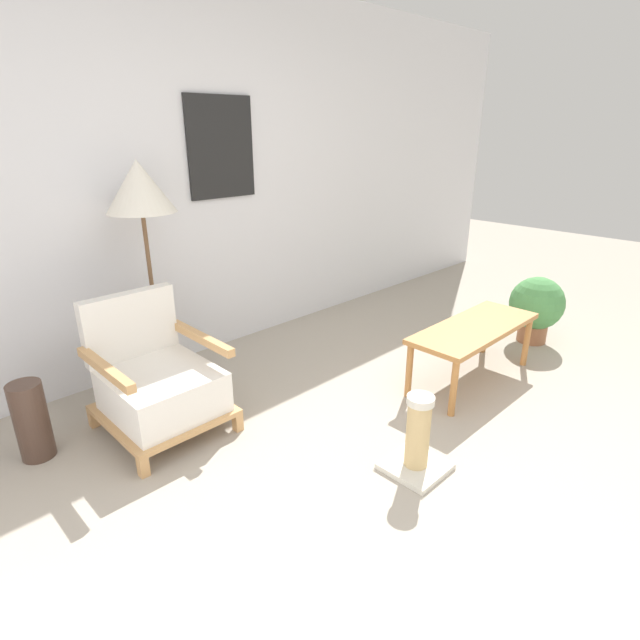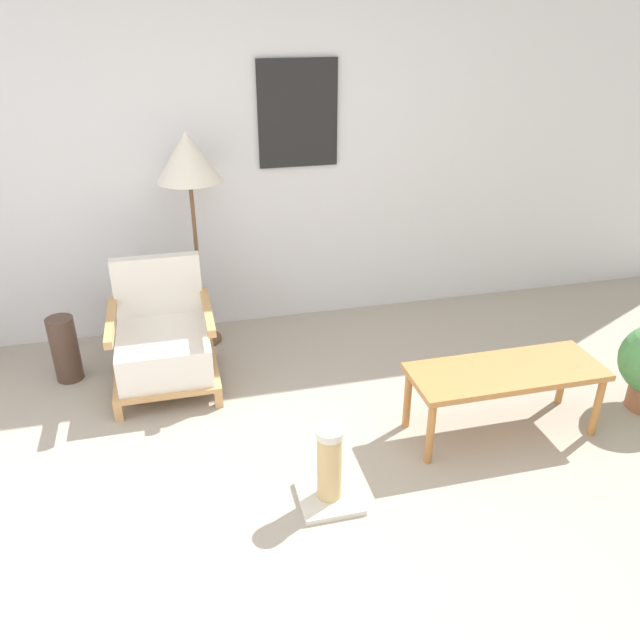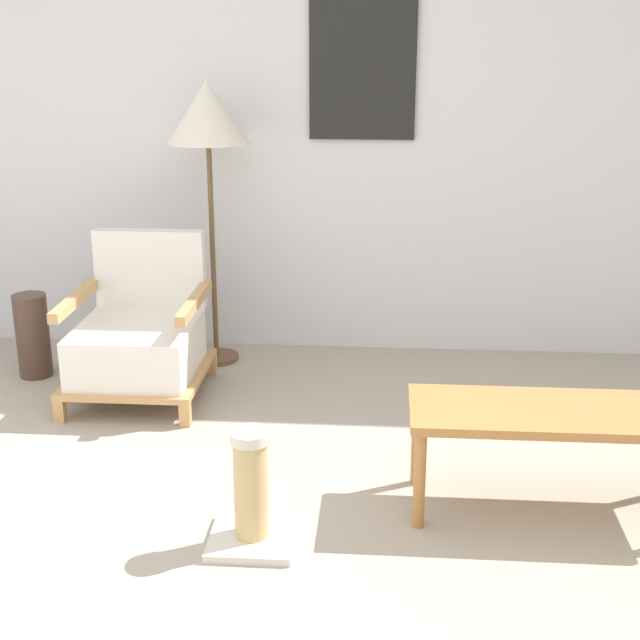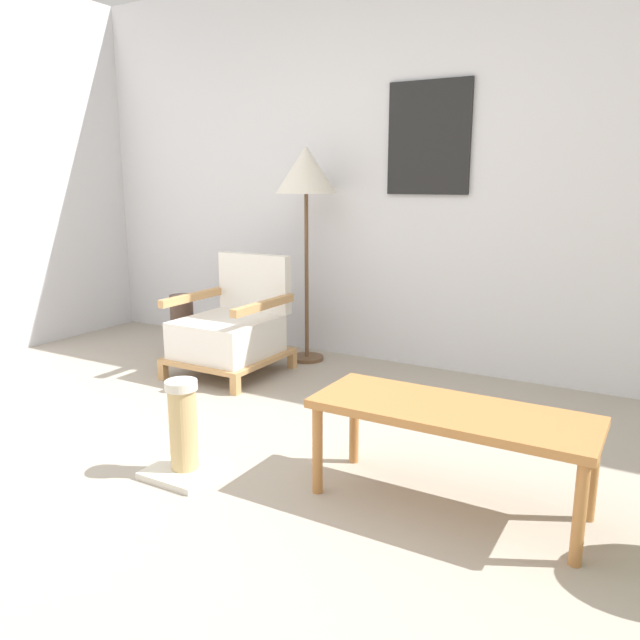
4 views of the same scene
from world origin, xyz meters
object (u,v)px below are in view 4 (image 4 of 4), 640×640
Objects in this scene: vase at (182,324)px; floor_lamp at (306,176)px; armchair at (232,329)px; scratching_post at (184,438)px; coffee_table at (451,420)px.

floor_lamp is at bearing 18.64° from vase.
floor_lamp is at bearing 61.37° from armchair.
vase is (-0.63, 0.21, -0.08)m from armchair.
floor_lamp is at bearing 104.49° from scratching_post.
floor_lamp is 1.45m from vase.
armchair reaches higher than coffee_table.
coffee_table is at bearing -28.14° from armchair.
scratching_post is (1.38, -1.52, -0.05)m from vase.
vase is at bearing 154.24° from coffee_table.
coffee_table is 1.17m from scratching_post.
coffee_table is at bearing 16.09° from scratching_post.
coffee_table is 2.77m from vase.
floor_lamp is 3.47× the size of scratching_post.
armchair is 0.71× the size of coffee_table.
vase is (-2.49, 1.20, -0.14)m from coffee_table.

